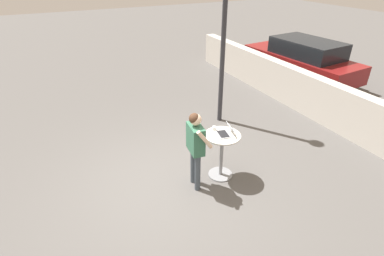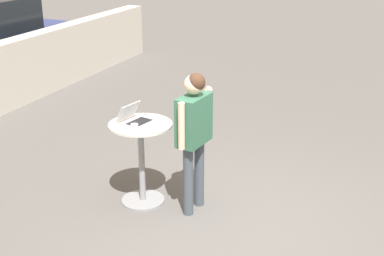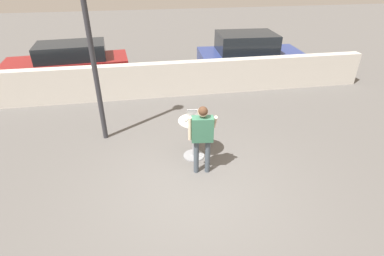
{
  "view_description": "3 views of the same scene",
  "coord_description": "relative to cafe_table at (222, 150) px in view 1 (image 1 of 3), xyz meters",
  "views": [
    {
      "loc": [
        4.37,
        -1.61,
        3.88
      ],
      "look_at": [
        0.16,
        0.47,
        1.23
      ],
      "focal_mm": 28.0,
      "sensor_mm": 36.0,
      "label": 1
    },
    {
      "loc": [
        -4.6,
        -1.56,
        3.02
      ],
      "look_at": [
        0.39,
        0.55,
        0.93
      ],
      "focal_mm": 50.0,
      "sensor_mm": 36.0,
      "label": 2
    },
    {
      "loc": [
        -0.84,
        -4.65,
        4.06
      ],
      "look_at": [
        0.05,
        0.41,
        1.16
      ],
      "focal_mm": 28.0,
      "sensor_mm": 36.0,
      "label": 3
    }
  ],
  "objects": [
    {
      "name": "cafe_table",
      "position": [
        0.0,
        0.0,
        0.0
      ],
      "size": [
        0.7,
        0.7,
        0.96
      ],
      "color": "gray",
      "rests_on": "ground_plane"
    },
    {
      "name": "ground_plane",
      "position": [
        -0.22,
        -1.09,
        -0.61
      ],
      "size": [
        50.0,
        50.0,
        0.0
      ],
      "primitive_type": "plane",
      "color": "#5B5956"
    },
    {
      "name": "coffee_mug",
      "position": [
        -0.23,
        -0.05,
        0.39
      ],
      "size": [
        0.11,
        0.08,
        0.08
      ],
      "color": "white",
      "rests_on": "cafe_table"
    },
    {
      "name": "standing_person",
      "position": [
        0.06,
        -0.61,
        0.39
      ],
      "size": [
        0.61,
        0.33,
        1.58
      ],
      "color": "#424C56",
      "rests_on": "ground_plane"
    },
    {
      "name": "laptop",
      "position": [
        0.01,
        0.07,
        0.4
      ],
      "size": [
        0.37,
        0.37,
        0.2
      ],
      "color": "#B7BABF",
      "rests_on": "cafe_table"
    },
    {
      "name": "parked_car_further_down",
      "position": [
        -3.64,
        5.57,
        0.14
      ],
      "size": [
        4.44,
        2.05,
        1.46
      ],
      "color": "maroon",
      "rests_on": "ground_plane"
    },
    {
      "name": "pavement_kerb",
      "position": [
        -0.22,
        3.72,
        -0.04
      ],
      "size": [
        13.85,
        0.35,
        1.14
      ],
      "color": "beige",
      "rests_on": "ground_plane"
    },
    {
      "name": "street_lamp",
      "position": [
        -2.11,
        1.24,
        2.29
      ],
      "size": [
        0.32,
        0.32,
        4.51
      ],
      "color": "#2D2D33",
      "rests_on": "ground_plane"
    }
  ]
}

